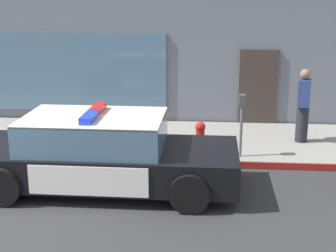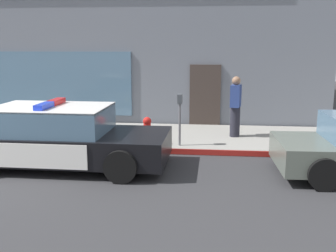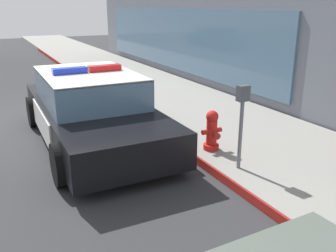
% 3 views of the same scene
% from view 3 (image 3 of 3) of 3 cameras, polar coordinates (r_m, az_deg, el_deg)
% --- Properties ---
extents(ground, '(48.00, 48.00, 0.00)m').
position_cam_3_polar(ground, '(9.58, -20.80, 1.27)').
color(ground, '#303033').
extents(sidewalk, '(48.00, 3.19, 0.15)m').
position_cam_3_polar(sidewalk, '(10.60, 0.20, 4.49)').
color(sidewalk, gray).
rests_on(sidewalk, ground).
extents(curb_red_paint, '(28.80, 0.04, 0.14)m').
position_cam_3_polar(curb_red_paint, '(10.00, -8.06, 3.45)').
color(curb_red_paint, maroon).
rests_on(curb_red_paint, ground).
extents(police_cruiser, '(4.86, 2.15, 1.49)m').
position_cam_3_polar(police_cruiser, '(7.36, -11.82, 2.68)').
color(police_cruiser, black).
rests_on(police_cruiser, ground).
extents(fire_hydrant, '(0.34, 0.39, 0.73)m').
position_cam_3_polar(fire_hydrant, '(6.51, 6.87, -0.76)').
color(fire_hydrant, red).
rests_on(fire_hydrant, sidewalk).
extents(parking_meter, '(0.12, 0.18, 1.34)m').
position_cam_3_polar(parking_meter, '(5.66, 11.47, 2.18)').
color(parking_meter, slate).
rests_on(parking_meter, sidewalk).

